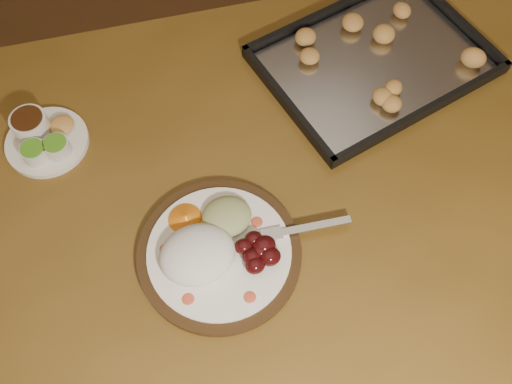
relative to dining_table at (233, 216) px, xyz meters
name	(u,v)px	position (x,y,z in m)	size (l,w,h in m)	color
ground	(200,232)	(-0.05, 0.28, -0.65)	(4.00, 4.00, 0.00)	brown
dining_table	(233,216)	(0.00, 0.00, 0.00)	(1.56, 1.01, 0.75)	brown
dinner_plate	(216,250)	(-0.06, -0.11, 0.12)	(0.37, 0.28, 0.06)	#311E0D
condiment_saucer	(43,138)	(-0.30, 0.21, 0.12)	(0.15, 0.15, 0.05)	white
baking_tray	(374,60)	(0.36, 0.19, 0.11)	(0.50, 0.41, 0.05)	black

